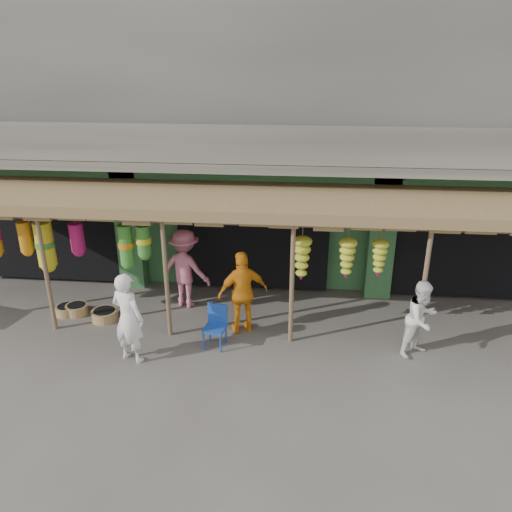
# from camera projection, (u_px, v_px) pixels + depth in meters

# --- Properties ---
(ground) EXTENTS (80.00, 80.00, 0.00)m
(ground) POSITION_uv_depth(u_px,v_px,m) (243.00, 333.00, 10.47)
(ground) COLOR #514C47
(ground) RESTS_ON ground
(building) EXTENTS (16.40, 6.80, 7.00)m
(building) POSITION_uv_depth(u_px,v_px,m) (263.00, 134.00, 13.66)
(building) COLOR gray
(building) RESTS_ON ground
(awning) EXTENTS (14.00, 2.70, 2.79)m
(awning) POSITION_uv_depth(u_px,v_px,m) (239.00, 204.00, 10.24)
(awning) COLOR brown
(awning) RESTS_ON ground
(blue_chair) EXTENTS (0.47, 0.48, 0.86)m
(blue_chair) POSITION_uv_depth(u_px,v_px,m) (216.00, 323.00, 9.90)
(blue_chair) COLOR #1942A3
(blue_chair) RESTS_ON ground
(basket_left) EXTENTS (0.61, 0.61, 0.20)m
(basket_left) POSITION_uv_depth(u_px,v_px,m) (67.00, 310.00, 11.19)
(basket_left) COLOR olive
(basket_left) RESTS_ON ground
(basket_mid) EXTENTS (0.76, 0.76, 0.22)m
(basket_mid) POSITION_uv_depth(u_px,v_px,m) (105.00, 315.00, 10.96)
(basket_mid) COLOR olive
(basket_mid) RESTS_ON ground
(basket_right) EXTENTS (0.52, 0.52, 0.22)m
(basket_right) POSITION_uv_depth(u_px,v_px,m) (77.00, 309.00, 11.20)
(basket_right) COLOR olive
(basket_right) RESTS_ON ground
(person_front) EXTENTS (0.77, 0.63, 1.80)m
(person_front) POSITION_uv_depth(u_px,v_px,m) (128.00, 318.00, 9.25)
(person_front) COLOR white
(person_front) RESTS_ON ground
(person_right) EXTENTS (0.95, 0.92, 1.54)m
(person_right) POSITION_uv_depth(u_px,v_px,m) (422.00, 319.00, 9.48)
(person_right) COLOR white
(person_right) RESTS_ON ground
(person_vendor) EXTENTS (1.14, 0.82, 1.79)m
(person_vendor) POSITION_uv_depth(u_px,v_px,m) (243.00, 293.00, 10.22)
(person_vendor) COLOR orange
(person_vendor) RESTS_ON ground
(person_shopper) EXTENTS (1.35, 1.02, 1.85)m
(person_shopper) POSITION_uv_depth(u_px,v_px,m) (185.00, 268.00, 11.30)
(person_shopper) COLOR #D5708A
(person_shopper) RESTS_ON ground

